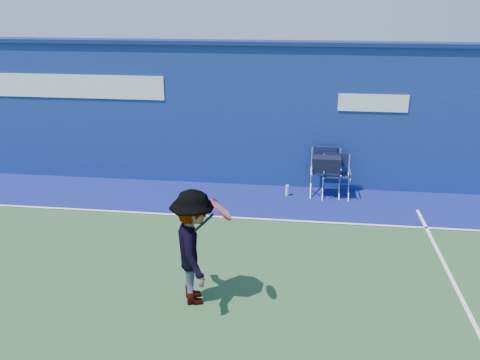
# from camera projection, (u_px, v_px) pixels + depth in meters

# --- Properties ---
(ground) EXTENTS (80.00, 80.00, 0.00)m
(ground) POSITION_uv_depth(u_px,v_px,m) (127.00, 314.00, 6.73)
(ground) COLOR #2B502B
(ground) RESTS_ON ground
(stadium_wall) EXTENTS (24.00, 0.50, 3.08)m
(stadium_wall) POSITION_uv_depth(u_px,v_px,m) (201.00, 113.00, 11.02)
(stadium_wall) COLOR navy
(stadium_wall) RESTS_ON ground
(out_of_bounds_strip) EXTENTS (24.00, 1.80, 0.01)m
(out_of_bounds_strip) POSITION_uv_depth(u_px,v_px,m) (193.00, 198.00, 10.54)
(out_of_bounds_strip) COLOR navy
(out_of_bounds_strip) RESTS_ON ground
(court_lines) EXTENTS (24.00, 12.00, 0.01)m
(court_lines) POSITION_uv_depth(u_px,v_px,m) (141.00, 289.00, 7.28)
(court_lines) COLOR white
(court_lines) RESTS_ON out_of_bounds_strip
(directors_chair_left) EXTENTS (0.58, 0.54, 0.99)m
(directors_chair_left) POSITION_uv_depth(u_px,v_px,m) (325.00, 176.00, 10.54)
(directors_chair_left) COLOR silver
(directors_chair_left) RESTS_ON ground
(directors_chair_right) EXTENTS (0.53, 0.47, 0.88)m
(directors_chair_right) POSITION_uv_depth(u_px,v_px,m) (336.00, 184.00, 10.50)
(directors_chair_right) COLOR silver
(directors_chair_right) RESTS_ON ground
(water_bottle) EXTENTS (0.07, 0.07, 0.23)m
(water_bottle) POSITION_uv_depth(u_px,v_px,m) (287.00, 191.00, 10.60)
(water_bottle) COLOR silver
(water_bottle) RESTS_ON ground
(tennis_player) EXTENTS (1.03, 1.18, 1.62)m
(tennis_player) POSITION_uv_depth(u_px,v_px,m) (194.00, 247.00, 6.77)
(tennis_player) COLOR #EA4738
(tennis_player) RESTS_ON ground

